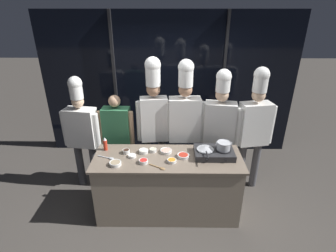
{
  "coord_description": "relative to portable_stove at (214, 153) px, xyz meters",
  "views": [
    {
      "loc": [
        0.04,
        -2.99,
        2.77
      ],
      "look_at": [
        0.0,
        0.25,
        1.26
      ],
      "focal_mm": 28.0,
      "sensor_mm": 36.0,
      "label": 1
    }
  ],
  "objects": [
    {
      "name": "stock_pot",
      "position": [
        0.12,
        0.0,
        0.11
      ],
      "size": [
        0.21,
        0.18,
        0.11
      ],
      "color": "#B7BABF",
      "rests_on": "portable_stove"
    },
    {
      "name": "prep_bowl_chili_flakes",
      "position": [
        -0.42,
        -0.05,
        -0.02
      ],
      "size": [
        0.16,
        0.16,
        0.04
      ],
      "color": "white",
      "rests_on": "demo_counter"
    },
    {
      "name": "chef_apprentice",
      "position": [
        0.67,
        0.53,
        0.19
      ],
      "size": [
        0.59,
        0.31,
        2.0
      ],
      "rotation": [
        0.0,
        0.0,
        3.32
      ],
      "color": "#4C4C51",
      "rests_on": "ground_plane"
    },
    {
      "name": "serving_spoon_solid",
      "position": [
        -0.72,
        -0.31,
        -0.04
      ],
      "size": [
        0.22,
        0.15,
        0.02
      ],
      "color": "olive",
      "rests_on": "demo_counter"
    },
    {
      "name": "prep_bowl_rice",
      "position": [
        -1.1,
        -0.05,
        -0.03
      ],
      "size": [
        0.11,
        0.11,
        0.03
      ],
      "color": "white",
      "rests_on": "demo_counter"
    },
    {
      "name": "prep_bowl_noodles",
      "position": [
        -0.83,
        0.09,
        -0.02
      ],
      "size": [
        0.1,
        0.1,
        0.05
      ],
      "color": "white",
      "rests_on": "demo_counter"
    },
    {
      "name": "window_wall_back",
      "position": [
        -0.62,
        1.77,
        0.4
      ],
      "size": [
        4.76,
        0.09,
        2.7
      ],
      "color": "black",
      "rests_on": "ground_plane"
    },
    {
      "name": "prep_bowl_soy_glaze",
      "position": [
        -1.2,
        0.05,
        -0.01
      ],
      "size": [
        0.1,
        0.1,
        0.06
      ],
      "color": "white",
      "rests_on": "demo_counter"
    },
    {
      "name": "chef_line",
      "position": [
        -0.38,
        0.59,
        0.24
      ],
      "size": [
        0.62,
        0.26,
        2.09
      ],
      "rotation": [
        0.0,
        0.0,
        3.17
      ],
      "color": "#2D3856",
      "rests_on": "ground_plane"
    },
    {
      "name": "demo_counter",
      "position": [
        -0.62,
        -0.06,
        -0.5
      ],
      "size": [
        2.0,
        0.72,
        0.91
      ],
      "color": "gray",
      "rests_on": "ground_plane"
    },
    {
      "name": "prep_bowl_bell_pepper",
      "position": [
        -0.94,
        -0.19,
        -0.02
      ],
      "size": [
        0.12,
        0.12,
        0.05
      ],
      "color": "white",
      "rests_on": "demo_counter"
    },
    {
      "name": "frying_pan",
      "position": [
        -0.12,
        -0.0,
        0.07
      ],
      "size": [
        0.23,
        0.4,
        0.04
      ],
      "color": "#ADAFB5",
      "rests_on": "portable_stove"
    },
    {
      "name": "chef_pastry",
      "position": [
        0.15,
        0.55,
        0.17
      ],
      "size": [
        0.6,
        0.31,
        1.96
      ],
      "rotation": [
        0.0,
        0.0,
        2.98
      ],
      "color": "#2D3856",
      "rests_on": "ground_plane"
    },
    {
      "name": "prep_bowl_carrots",
      "position": [
        -0.57,
        -0.17,
        -0.02
      ],
      "size": [
        0.12,
        0.12,
        0.04
      ],
      "color": "white",
      "rests_on": "demo_counter"
    },
    {
      "name": "prep_bowl_shrimp",
      "position": [
        -0.65,
        0.08,
        -0.02
      ],
      "size": [
        0.16,
        0.16,
        0.04
      ],
      "color": "white",
      "rests_on": "demo_counter"
    },
    {
      "name": "serving_spoon_slotted",
      "position": [
        -1.41,
        -0.09,
        -0.04
      ],
      "size": [
        0.24,
        0.11,
        0.02
      ],
      "color": "#B2B5BA",
      "rests_on": "demo_counter"
    },
    {
      "name": "prep_bowl_garlic",
      "position": [
        -0.96,
        0.07,
        -0.02
      ],
      "size": [
        0.13,
        0.13,
        0.05
      ],
      "color": "white",
      "rests_on": "demo_counter"
    },
    {
      "name": "chef_sous",
      "position": [
        -0.84,
        0.58,
        0.31
      ],
      "size": [
        0.53,
        0.25,
        2.12
      ],
      "rotation": [
        0.0,
        0.0,
        3.26
      ],
      "color": "#4C4C51",
      "rests_on": "ground_plane"
    },
    {
      "name": "prep_bowl_mushrooms",
      "position": [
        -1.29,
        -0.24,
        -0.02
      ],
      "size": [
        0.15,
        0.15,
        0.05
      ],
      "color": "white",
      "rests_on": "demo_counter"
    },
    {
      "name": "squeeze_bottle_chili",
      "position": [
        -1.5,
        0.14,
        0.05
      ],
      "size": [
        0.06,
        0.06,
        0.2
      ],
      "color": "red",
      "rests_on": "demo_counter"
    },
    {
      "name": "portable_stove",
      "position": [
        0.0,
        0.0,
        0.0
      ],
      "size": [
        0.53,
        0.39,
        0.1
      ],
      "color": "#28282B",
      "rests_on": "demo_counter"
    },
    {
      "name": "ground_plane",
      "position": [
        -0.62,
        -0.06,
        -0.95
      ],
      "size": [
        24.0,
        24.0,
        0.0
      ],
      "primitive_type": "plane",
      "color": "#47423D"
    },
    {
      "name": "person_guest",
      "position": [
        -1.42,
        0.58,
        -0.01
      ],
      "size": [
        0.54,
        0.23,
        1.56
      ],
      "rotation": [
        0.0,
        0.0,
        3.11
      ],
      "color": "#2D3856",
      "rests_on": "ground_plane"
    },
    {
      "name": "chef_head",
      "position": [
        -1.95,
        0.55,
        0.09
      ],
      "size": [
        0.6,
        0.31,
        1.85
      ],
      "rotation": [
        0.0,
        0.0,
        2.99
      ],
      "color": "#4C4C51",
      "rests_on": "ground_plane"
    }
  ]
}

